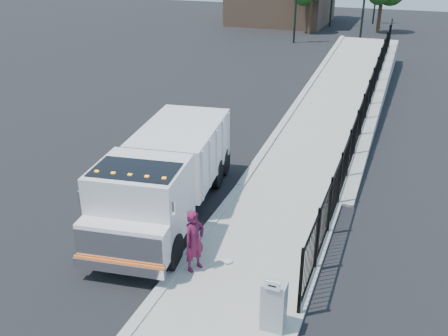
% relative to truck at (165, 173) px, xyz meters
% --- Properties ---
extents(ground, '(120.00, 120.00, 0.00)m').
position_rel_truck_xyz_m(ground, '(1.66, -1.30, -1.54)').
color(ground, black).
rests_on(ground, ground).
extents(sidewalk, '(3.55, 12.00, 0.12)m').
position_rel_truck_xyz_m(sidewalk, '(3.59, -3.30, -1.48)').
color(sidewalk, '#9E998E').
rests_on(sidewalk, ground).
extents(curb, '(0.30, 12.00, 0.16)m').
position_rel_truck_xyz_m(curb, '(1.66, -3.30, -1.46)').
color(curb, '#ADAAA3').
rests_on(curb, ground).
extents(ramp, '(3.95, 24.06, 3.19)m').
position_rel_truck_xyz_m(ramp, '(3.79, 14.70, -1.54)').
color(ramp, '#9E998E').
rests_on(ramp, ground).
extents(iron_fence, '(0.10, 28.00, 1.80)m').
position_rel_truck_xyz_m(iron_fence, '(5.21, 10.70, -0.64)').
color(iron_fence, black).
rests_on(iron_fence, ground).
extents(truck, '(3.62, 8.28, 2.74)m').
position_rel_truck_xyz_m(truck, '(0.00, 0.00, 0.00)').
color(truck, black).
rests_on(truck, ground).
extents(worker, '(0.65, 0.77, 1.79)m').
position_rel_truck_xyz_m(worker, '(2.14, -2.54, -0.53)').
color(worker, '#5C1432').
rests_on(worker, sidewalk).
extents(utility_cabinet, '(0.55, 0.40, 1.25)m').
position_rel_truck_xyz_m(utility_cabinet, '(4.76, -4.01, -0.80)').
color(utility_cabinet, gray).
rests_on(utility_cabinet, sidewalk).
extents(arrow_sign, '(0.35, 0.04, 0.22)m').
position_rel_truck_xyz_m(arrow_sign, '(4.76, -4.23, -0.06)').
color(arrow_sign, white).
rests_on(arrow_sign, utility_cabinet).
extents(debris, '(0.29, 0.29, 0.07)m').
position_rel_truck_xyz_m(debris, '(2.88, -1.94, -1.39)').
color(debris, silver).
rests_on(debris, sidewalk).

